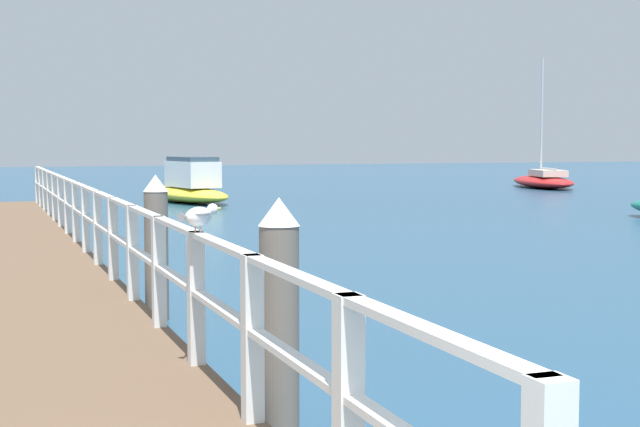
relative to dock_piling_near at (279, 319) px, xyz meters
The scene contains 6 objects.
pier_railing 8.82m from the dock_piling_near, 92.47° to the left, with size 0.12×25.29×1.05m.
dock_piling_near is the anchor object (origin of this frame).
dock_piling_far 4.72m from the dock_piling_near, 90.00° to the left, with size 0.29×0.29×1.73m.
seagull_foreground 1.14m from the dock_piling_near, 114.13° to the left, with size 0.40×0.33×0.21m.
boat_0 26.14m from the dock_piling_near, 79.09° to the left, with size 2.88×6.08×1.61m.
boat_1 37.52m from the dock_piling_near, 52.98° to the left, with size 3.65×6.34×6.01m.
Camera 1 is at (-0.16, -1.44, 2.12)m, focal length 51.24 mm.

